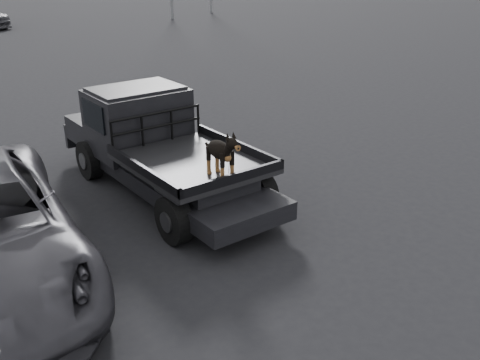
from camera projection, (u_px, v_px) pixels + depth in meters
ground at (263, 235)px, 8.42m from camera, size 120.00×120.00×0.00m
flatbed_ute at (165, 169)px, 9.76m from camera, size 2.00×5.40×0.92m
ute_cab at (137, 110)px, 10.10m from camera, size 1.72×1.30×0.88m
headache_rack at (157, 128)px, 9.62m from camera, size 1.80×0.08×0.55m
dog at (220, 154)px, 8.11m from camera, size 0.32×0.60×0.74m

